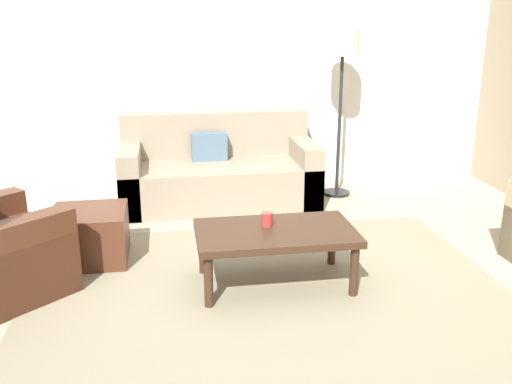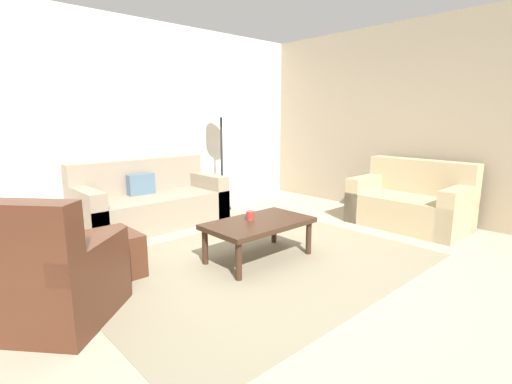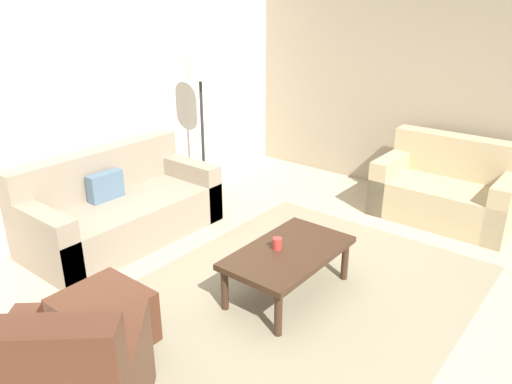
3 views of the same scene
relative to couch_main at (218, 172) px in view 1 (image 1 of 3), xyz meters
name	(u,v)px [view 1 (image 1 of 3)]	position (x,y,z in m)	size (l,w,h in m)	color
ground_plane	(267,290)	(0.14, -2.08, -0.30)	(8.00, 8.00, 0.00)	tan
rear_partition	(224,58)	(0.14, 0.52, 1.10)	(6.00, 0.12, 2.80)	silver
area_rug	(267,289)	(0.14, -2.08, -0.29)	(3.30, 2.47, 0.01)	gray
couch_main	(218,172)	(0.00, 0.00, 0.00)	(1.93, 0.95, 0.88)	gray
ottoman	(90,235)	(-1.12, -1.35, -0.10)	(0.56, 0.56, 0.40)	#4C2819
coffee_table	(276,236)	(0.21, -1.99, 0.06)	(1.10, 0.64, 0.41)	#382316
cup	(267,219)	(0.16, -1.91, 0.16)	(0.08, 0.08, 0.10)	#B2332D
lamp_standing	(342,60)	(1.27, -0.01, 1.11)	(0.32, 0.32, 1.71)	black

